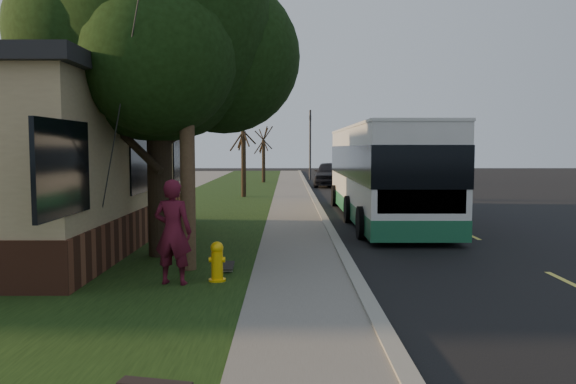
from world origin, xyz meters
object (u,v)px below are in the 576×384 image
at_px(bare_tree_near, 244,156).
at_px(bare_tree_far, 264,155).
at_px(fire_hydrant, 217,262).
at_px(skateboard_main, 228,266).
at_px(traffic_signal, 310,140).
at_px(leafy_tree, 160,31).
at_px(skateboarder, 173,232).
at_px(utility_pole, 185,41).
at_px(transit_bus, 382,170).
at_px(skateboard_spare, 155,384).
at_px(distant_car, 330,174).

relative_size(bare_tree_near, bare_tree_far, 1.07).
xyz_separation_m(fire_hydrant, skateboard_main, (0.10, 1.04, -0.30)).
bearing_deg(traffic_signal, bare_tree_near, -104.04).
xyz_separation_m(leafy_tree, bare_tree_near, (0.67, 15.35, -3.02)).
height_order(traffic_signal, skateboarder, traffic_signal).
distance_m(utility_pole, skateboard_main, 4.57).
distance_m(leafy_tree, transit_bus, 9.92).
bearing_deg(bare_tree_near, traffic_signal, 75.96).
bearing_deg(skateboarder, skateboard_main, -115.69).
relative_size(fire_hydrant, leafy_tree, 0.09).
height_order(utility_pole, skateboard_spare, utility_pole).
relative_size(skateboarder, skateboard_main, 2.20).
xyz_separation_m(transit_bus, skateboard_spare, (-4.70, -14.27, -1.62)).
distance_m(bare_tree_near, distant_car, 10.14).
bearing_deg(utility_pole, leafy_tree, 117.60).
distance_m(transit_bus, skateboard_spare, 15.11).
height_order(traffic_signal, skateboard_spare, traffic_signal).
xyz_separation_m(fire_hydrant, skateboarder, (-0.76, -0.23, 0.59)).
relative_size(fire_hydrant, transit_bus, 0.06).
xyz_separation_m(bare_tree_far, transit_bus, (5.04, -20.42, -0.26)).
xyz_separation_m(fire_hydrant, traffic_signal, (3.10, 34.00, 2.73)).
bearing_deg(bare_tree_far, traffic_signal, 48.81).
xyz_separation_m(skateboarder, distant_car, (4.86, 26.96, -0.20)).
xyz_separation_m(bare_tree_far, traffic_signal, (3.50, 4.00, 1.16)).
relative_size(leafy_tree, traffic_signal, 1.42).
xyz_separation_m(utility_pole, skateboard_spare, (0.65, -5.67, -4.51)).
distance_m(transit_bus, skateboard_main, 9.81).
xyz_separation_m(traffic_signal, skateboard_spare, (-3.16, -38.68, -3.04)).
relative_size(leafy_tree, bare_tree_near, 1.81).
bearing_deg(transit_bus, skateboard_main, -117.98).
bearing_deg(skateboard_spare, skateboarder, 99.00).
bearing_deg(bare_tree_near, utility_pole, -89.34).
distance_m(transit_bus, skateboarder, 11.23).
xyz_separation_m(skateboard_spare, distant_car, (4.16, 31.41, 0.70)).
relative_size(bare_tree_near, traffic_signal, 0.78).
xyz_separation_m(fire_hydrant, transit_bus, (4.64, 9.58, 1.31)).
distance_m(traffic_signal, distant_car, 7.71).
xyz_separation_m(leafy_tree, distant_car, (5.67, 24.08, -4.34)).
distance_m(fire_hydrant, distant_car, 27.04).
bearing_deg(skateboard_spare, distant_car, 82.46).
relative_size(traffic_signal, skateboard_main, 6.33).
bearing_deg(traffic_signal, distant_car, -82.17).
bearing_deg(skateboard_spare, utility_pole, 96.52).
distance_m(traffic_signal, skateboarder, 34.52).
bearing_deg(skateboarder, leafy_tree, -65.83).
bearing_deg(fire_hydrant, bare_tree_far, 90.76).
distance_m(fire_hydrant, bare_tree_far, 30.04).
relative_size(bare_tree_far, transit_bus, 0.33).
height_order(leafy_tree, bare_tree_near, leafy_tree).
distance_m(leafy_tree, bare_tree_far, 27.56).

